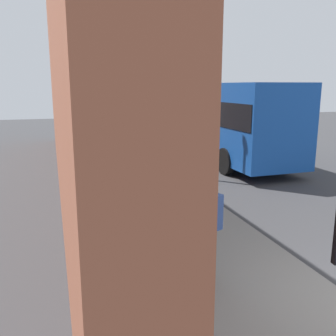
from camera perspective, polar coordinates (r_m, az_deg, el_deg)
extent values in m
plane|color=#38383A|center=(11.22, 11.10, -4.56)|extent=(60.00, 60.00, 0.00)
cube|color=gray|center=(12.10, -5.05, -2.82)|extent=(24.00, 3.50, 0.12)
cube|color=#9E563D|center=(12.44, -16.00, 14.71)|extent=(22.00, 0.60, 7.66)
cube|color=black|center=(5.53, -9.85, 3.51)|extent=(0.90, 0.06, 1.60)
cube|color=black|center=(8.99, -12.81, 6.79)|extent=(0.90, 0.06, 1.60)
cube|color=black|center=(12.47, -14.13, 8.23)|extent=(0.90, 0.06, 1.60)
torus|color=black|center=(6.32, -7.82, -13.58)|extent=(0.23, 0.71, 0.72)
torus|color=black|center=(6.32, 1.98, -13.45)|extent=(0.23, 0.71, 0.72)
cylinder|color=#8C338C|center=(6.18, -2.71, -11.27)|extent=(0.28, 1.00, 0.58)
cylinder|color=#8C338C|center=(6.09, -3.45, -9.12)|extent=(0.24, 0.84, 0.09)
cylinder|color=#8C338C|center=(6.21, 1.29, -11.40)|extent=(0.08, 0.19, 0.51)
cube|color=black|center=(6.09, 0.59, -8.92)|extent=(0.15, 0.22, 0.06)
cylinder|color=#8C338C|center=(6.08, -7.52, -8.49)|extent=(0.47, 0.14, 0.02)
torus|color=black|center=(7.03, -8.41, -10.80)|extent=(0.16, 0.72, 0.72)
torus|color=black|center=(7.37, -0.47, -9.54)|extent=(0.16, 0.72, 0.72)
cylinder|color=#B21E1E|center=(7.09, -4.19, -8.10)|extent=(0.18, 1.01, 0.58)
cylinder|color=#B21E1E|center=(6.98, -4.80, -6.26)|extent=(0.15, 0.85, 0.09)
cylinder|color=#B21E1E|center=(7.25, -1.02, -7.80)|extent=(0.06, 0.19, 0.51)
cube|color=black|center=(7.13, -1.58, -5.70)|extent=(0.13, 0.21, 0.06)
cylinder|color=#B21E1E|center=(6.83, -8.17, -6.11)|extent=(0.48, 0.09, 0.02)
torus|color=black|center=(7.98, -10.44, -7.99)|extent=(0.25, 0.71, 0.72)
torus|color=black|center=(7.89, -2.81, -8.05)|extent=(0.25, 0.71, 0.72)
cylinder|color=#267F3F|center=(7.82, -6.51, -6.15)|extent=(0.31, 0.99, 0.58)
cylinder|color=#267F3F|center=(7.76, -7.11, -4.40)|extent=(0.27, 0.83, 0.09)
cylinder|color=#267F3F|center=(7.80, -3.38, -6.33)|extent=(0.09, 0.19, 0.51)
cube|color=black|center=(7.72, -3.97, -4.29)|extent=(0.15, 0.22, 0.06)
cylinder|color=#267F3F|center=(7.79, -10.25, -3.86)|extent=(0.47, 0.15, 0.02)
torus|color=black|center=(8.52, -10.08, -6.64)|extent=(0.25, 0.71, 0.72)
torus|color=black|center=(8.94, -3.83, -5.55)|extent=(0.25, 0.71, 0.72)
cylinder|color=orange|center=(8.65, -6.78, -4.34)|extent=(0.30, 0.99, 0.58)
cylinder|color=orange|center=(8.55, -7.27, -2.81)|extent=(0.26, 0.83, 0.09)
cylinder|color=orange|center=(8.84, -4.28, -4.08)|extent=(0.08, 0.19, 0.51)
cube|color=black|center=(8.72, -4.75, -2.33)|extent=(0.15, 0.22, 0.06)
cylinder|color=orange|center=(8.37, -9.92, -2.70)|extent=(0.47, 0.15, 0.02)
torus|color=black|center=(9.33, -11.30, -4.99)|extent=(0.19, 0.72, 0.72)
torus|color=black|center=(9.66, -5.30, -4.20)|extent=(0.19, 0.72, 0.72)
cylinder|color=#1E4CA5|center=(9.41, -8.16, -2.98)|extent=(0.22, 1.01, 0.58)
cylinder|color=#1E4CA5|center=(9.33, -8.64, -1.55)|extent=(0.19, 0.85, 0.09)
cylinder|color=#1E4CA5|center=(9.56, -5.75, -2.82)|extent=(0.07, 0.19, 0.51)
cube|color=black|center=(9.46, -6.21, -1.18)|extent=(0.13, 0.21, 0.06)
cylinder|color=#1E4CA5|center=(9.19, -11.16, -1.38)|extent=(0.48, 0.11, 0.02)
torus|color=black|center=(10.29, -11.98, -3.38)|extent=(0.07, 0.72, 0.72)
torus|color=black|center=(10.45, -6.25, -2.94)|extent=(0.07, 0.72, 0.72)
cylinder|color=orange|center=(10.29, -9.00, -1.67)|extent=(0.06, 1.02, 0.58)
cylinder|color=orange|center=(10.22, -9.47, -0.35)|extent=(0.05, 0.85, 0.09)
cylinder|color=orange|center=(10.37, -6.68, -1.64)|extent=(0.04, 0.19, 0.51)
cube|color=black|center=(10.29, -7.13, -0.10)|extent=(0.10, 0.20, 0.06)
cylinder|color=orange|center=(10.15, -11.85, -0.10)|extent=(0.48, 0.03, 0.02)
cube|color=#1951B2|center=(17.30, 7.43, 7.76)|extent=(10.55, 2.73, 3.00)
cube|color=black|center=(17.27, 7.46, 8.95)|extent=(10.34, 2.77, 0.90)
cylinder|color=black|center=(15.21, 16.89, 1.55)|extent=(1.01, 0.27, 1.00)
cylinder|color=black|center=(13.97, 8.81, 1.01)|extent=(1.01, 0.27, 1.00)
cylinder|color=black|center=(20.97, 6.30, 4.89)|extent=(1.01, 0.27, 1.00)
cylinder|color=black|center=(20.10, 0.04, 4.64)|extent=(1.01, 0.27, 1.00)
cylinder|color=#26262D|center=(12.33, -0.91, -0.10)|extent=(0.13, 0.13, 0.87)
cylinder|color=#26262D|center=(12.25, -1.66, -0.19)|extent=(0.13, 0.13, 0.87)
cube|color=brown|center=(12.15, -1.30, 3.37)|extent=(0.35, 0.55, 0.66)
sphere|color=brown|center=(12.08, -1.31, 5.51)|extent=(0.24, 0.24, 0.24)
cylinder|color=brown|center=(12.28, -0.12, 3.28)|extent=(0.10, 0.10, 0.58)
cylinder|color=brown|center=(12.03, -2.51, 3.07)|extent=(0.10, 0.10, 0.58)
cylinder|color=brown|center=(6.44, 6.58, -12.64)|extent=(0.12, 0.12, 0.80)
cylinder|color=brown|center=(6.33, 5.52, -13.08)|extent=(0.12, 0.12, 0.80)
cube|color=#334C8C|center=(6.12, 6.20, -6.92)|extent=(0.40, 0.52, 0.60)
sphere|color=tan|center=(5.99, 6.30, -3.14)|extent=(0.22, 0.22, 0.22)
cylinder|color=#334C8C|center=(6.31, 7.85, -6.71)|extent=(0.09, 0.09, 0.53)
cylinder|color=#334C8C|center=(5.95, 4.44, -7.84)|extent=(0.09, 0.09, 0.53)
cylinder|color=#333338|center=(13.58, -0.64, 10.77)|extent=(0.12, 0.12, 5.44)
sphere|color=silver|center=(13.79, -0.67, 22.64)|extent=(0.28, 0.28, 0.28)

